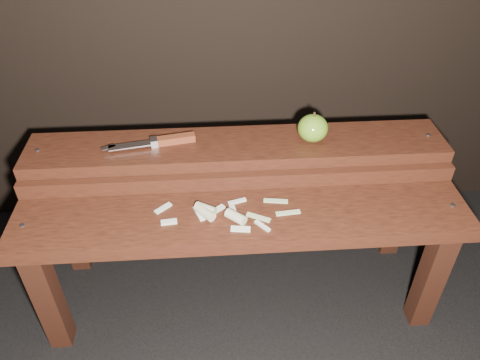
{
  "coord_description": "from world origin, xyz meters",
  "views": [
    {
      "loc": [
        -0.07,
        -0.94,
        1.24
      ],
      "look_at": [
        0.0,
        0.06,
        0.45
      ],
      "focal_mm": 35.0,
      "sensor_mm": 36.0,
      "label": 1
    }
  ],
  "objects": [
    {
      "name": "knife",
      "position": [
        -0.21,
        0.18,
        0.51
      ],
      "size": [
        0.26,
        0.07,
        0.02
      ],
      "color": "maroon",
      "rests_on": "bench_rear_tier"
    },
    {
      "name": "ground",
      "position": [
        0.0,
        0.0,
        0.0
      ],
      "size": [
        60.0,
        60.0,
        0.0
      ],
      "primitive_type": "plane",
      "color": "black"
    },
    {
      "name": "apple",
      "position": [
        0.21,
        0.17,
        0.54
      ],
      "size": [
        0.09,
        0.09,
        0.09
      ],
      "color": "#65941E",
      "rests_on": "bench_rear_tier"
    },
    {
      "name": "apple_scraps",
      "position": [
        -0.06,
        -0.05,
        0.43
      ],
      "size": [
        0.38,
        0.13,
        0.03
      ],
      "color": "beige",
      "rests_on": "bench_front_tier"
    },
    {
      "name": "bench_rear_tier",
      "position": [
        0.0,
        0.17,
        0.41
      ],
      "size": [
        1.2,
        0.21,
        0.5
      ],
      "color": "black",
      "rests_on": "ground"
    },
    {
      "name": "bench_front_tier",
      "position": [
        0.0,
        -0.06,
        0.35
      ],
      "size": [
        1.2,
        0.2,
        0.42
      ],
      "color": "black",
      "rests_on": "ground"
    }
  ]
}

